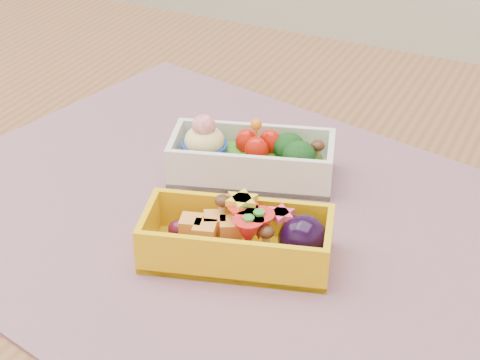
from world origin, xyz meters
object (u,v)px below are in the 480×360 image
at_px(placemat, 229,219).
at_px(bento_yellow, 241,238).
at_px(table, 226,287).
at_px(bento_white, 251,157).

distance_m(placemat, bento_yellow, 0.06).
bearing_deg(bento_yellow, placemat, 109.09).
height_order(table, bento_white, bento_white).
bearing_deg(table, placemat, -56.70).
xyz_separation_m(table, bento_yellow, (0.05, -0.07, 0.12)).
xyz_separation_m(table, placemat, (0.02, -0.03, 0.10)).
distance_m(bento_white, bento_yellow, 0.12).
height_order(placemat, bento_white, bento_white).
distance_m(table, bento_yellow, 0.15).
bearing_deg(table, bento_yellow, -55.18).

